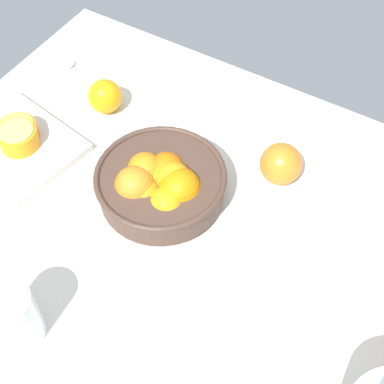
{
  "coord_description": "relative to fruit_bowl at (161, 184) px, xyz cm",
  "views": [
    {
      "loc": [
        32.91,
        -49.96,
        89.8
      ],
      "look_at": [
        0.79,
        3.95,
        6.59
      ],
      "focal_mm": 52.16,
      "sensor_mm": 36.0,
      "label": 1
    }
  ],
  "objects": [
    {
      "name": "ground_plane",
      "position": [
        6.09,
        -3.66,
        -6.22
      ],
      "size": [
        116.35,
        92.94,
        3.0
      ],
      "primitive_type": "cube",
      "color": "silver"
    },
    {
      "name": "fruit_bowl",
      "position": [
        0.0,
        0.0,
        0.0
      ],
      "size": [
        25.63,
        25.63,
        10.06
      ],
      "color": "#473328",
      "rests_on": "ground_plane"
    },
    {
      "name": "juice_glass",
      "position": [
        -5.3,
        -35.77,
        0.63
      ],
      "size": [
        8.38,
        8.38,
        11.95
      ],
      "color": "white",
      "rests_on": "ground_plane"
    },
    {
      "name": "cutting_board",
      "position": [
        -33.81,
        -4.58,
        -3.73
      ],
      "size": [
        28.75,
        24.54,
        1.98
      ],
      "primitive_type": "cube",
      "rotation": [
        0.0,
        0.0,
        -0.17
      ],
      "color": "beige",
      "rests_on": "ground_plane"
    },
    {
      "name": "orange_half_0",
      "position": [
        -33.67,
        -3.07,
        -0.75
      ],
      "size": [
        8.25,
        8.25,
        4.04
      ],
      "color": "orange",
      "rests_on": "cutting_board"
    },
    {
      "name": "orange_half_1",
      "position": [
        -33.72,
        -3.92,
        -0.89
      ],
      "size": [
        7.48,
        7.48,
        3.77
      ],
      "color": "orange",
      "rests_on": "cutting_board"
    },
    {
      "name": "orange_half_2",
      "position": [
        -32.36,
        -4.49,
        -0.57
      ],
      "size": [
        8.19,
        8.19,
        4.41
      ],
      "color": "orange",
      "rests_on": "cutting_board"
    },
    {
      "name": "loose_orange_1",
      "position": [
        17.68,
        16.93,
        -0.42
      ],
      "size": [
        8.6,
        8.6,
        8.6
      ],
      "primitive_type": "sphere",
      "color": "orange",
      "rests_on": "ground_plane"
    },
    {
      "name": "loose_orange_3",
      "position": [
        -24.42,
        15.06,
        -0.88
      ],
      "size": [
        7.67,
        7.67,
        7.67
      ],
      "primitive_type": "sphere",
      "color": "orange",
      "rests_on": "ground_plane"
    },
    {
      "name": "spoon",
      "position": [
        -41.24,
        25.44,
        -4.28
      ],
      "size": [
        2.7,
        14.15,
        1.0
      ],
      "color": "silver",
      "rests_on": "ground_plane"
    }
  ]
}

